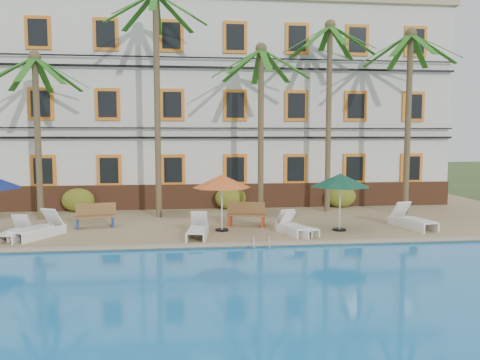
{
  "coord_description": "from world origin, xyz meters",
  "views": [
    {
      "loc": [
        -0.77,
        -15.66,
        3.75
      ],
      "look_at": [
        1.3,
        3.0,
        2.0
      ],
      "focal_mm": 35.0,
      "sensor_mm": 36.0,
      "label": 1
    }
  ],
  "objects": [
    {
      "name": "palm_a",
      "position": [
        -7.02,
        4.75,
        4.82
      ],
      "size": [
        4.33,
        4.33,
        7.03
      ],
      "color": "brown",
      "rests_on": "pool_deck"
    },
    {
      "name": "lounger_a",
      "position": [
        -6.69,
        0.84,
        0.51
      ],
      "size": [
        0.72,
        1.71,
        0.79
      ],
      "color": "white",
      "rests_on": "pool_deck"
    },
    {
      "name": "shrub_right",
      "position": [
        6.73,
        6.6,
        0.8
      ],
      "size": [
        1.5,
        0.9,
        1.1
      ],
      "primitive_type": "ellipsoid",
      "color": "#1D5117",
      "rests_on": "pool_deck"
    },
    {
      "name": "shrub_left",
      "position": [
        -5.89,
        6.6,
        0.8
      ],
      "size": [
        1.5,
        0.9,
        1.1
      ],
      "primitive_type": "ellipsoid",
      "color": "#1D5117",
      "rests_on": "pool_deck"
    },
    {
      "name": "umbrella_green",
      "position": [
        4.82,
        1.04,
        2.13
      ],
      "size": [
        2.2,
        2.2,
        2.21
      ],
      "color": "black",
      "rests_on": "pool_deck"
    },
    {
      "name": "bench_right",
      "position": [
        1.5,
        2.37,
        0.72
      ],
      "size": [
        1.57,
        0.88,
        0.93
      ],
      "color": "olive",
      "rests_on": "pool_deck"
    },
    {
      "name": "lounger_c",
      "position": [
        -0.47,
        0.45,
        0.53
      ],
      "size": [
        0.85,
        1.86,
        0.85
      ],
      "color": "white",
      "rests_on": "pool_deck"
    },
    {
      "name": "palm_e",
      "position": [
        9.0,
        4.38,
        5.53
      ],
      "size": [
        4.33,
        4.33,
        8.26
      ],
      "color": "brown",
      "rests_on": "pool_deck"
    },
    {
      "name": "lounger_d",
      "position": [
        2.95,
        0.71,
        0.52
      ],
      "size": [
        1.06,
        1.84,
        0.82
      ],
      "color": "white",
      "rests_on": "pool_deck"
    },
    {
      "name": "hotel_building",
      "position": [
        0.0,
        9.98,
        5.37
      ],
      "size": [
        25.4,
        6.44,
        10.22
      ],
      "color": "silver",
      "rests_on": "pool_deck"
    },
    {
      "name": "swimming_pool",
      "position": [
        0.0,
        -7.0,
        0.1
      ],
      "size": [
        26.0,
        12.0,
        0.2
      ],
      "primitive_type": "cube",
      "color": "#1B7ECE",
      "rests_on": "ground"
    },
    {
      "name": "pool_deck",
      "position": [
        0.0,
        5.0,
        0.12
      ],
      "size": [
        30.0,
        12.0,
        0.25
      ],
      "primitive_type": "cube",
      "color": "tan",
      "rests_on": "ground"
    },
    {
      "name": "lounger_b",
      "position": [
        -5.97,
        1.05,
        0.56
      ],
      "size": [
        1.57,
        2.1,
        0.94
      ],
      "color": "white",
      "rests_on": "pool_deck"
    },
    {
      "name": "lounger_e",
      "position": [
        3.07,
        0.51,
        0.5
      ],
      "size": [
        1.34,
        1.71,
        0.77
      ],
      "color": "white",
      "rests_on": "pool_deck"
    },
    {
      "name": "palm_d",
      "position": [
        5.7,
        5.52,
        5.83
      ],
      "size": [
        4.33,
        4.33,
        8.78
      ],
      "color": "brown",
      "rests_on": "pool_deck"
    },
    {
      "name": "umbrella_red",
      "position": [
        0.45,
        1.46,
        2.09
      ],
      "size": [
        2.16,
        2.16,
        2.17
      ],
      "color": "black",
      "rests_on": "pool_deck"
    },
    {
      "name": "shrub_mid",
      "position": [
        1.23,
        6.6,
        0.8
      ],
      "size": [
        1.5,
        0.9,
        1.1
      ],
      "primitive_type": "ellipsoid",
      "color": "#1D5117",
      "rests_on": "pool_deck"
    },
    {
      "name": "pool_coping",
      "position": [
        0.0,
        -0.9,
        0.28
      ],
      "size": [
        30.0,
        0.35,
        0.06
      ],
      "primitive_type": "cube",
      "color": "tan",
      "rests_on": "pool_deck"
    },
    {
      "name": "pool_ladder",
      "position": [
        1.52,
        -1.0,
        0.25
      ],
      "size": [
        0.54,
        0.74,
        0.74
      ],
      "color": "silver",
      "rests_on": "ground"
    },
    {
      "name": "bench_left",
      "position": [
        -4.37,
        2.66,
        0.72
      ],
      "size": [
        1.57,
        0.78,
        0.93
      ],
      "color": "olive",
      "rests_on": "pool_deck"
    },
    {
      "name": "palm_c",
      "position": [
        2.41,
        4.77,
        5.12
      ],
      "size": [
        4.33,
        4.33,
        7.55
      ],
      "color": "brown",
      "rests_on": "pool_deck"
    },
    {
      "name": "palm_b",
      "position": [
        -2.07,
        4.76,
        6.36
      ],
      "size": [
        4.33,
        4.33,
        9.73
      ],
      "color": "brown",
      "rests_on": "pool_deck"
    },
    {
      "name": "ground",
      "position": [
        0.0,
        0.0,
        0.0
      ],
      "size": [
        100.0,
        100.0,
        0.0
      ],
      "primitive_type": "plane",
      "color": "#384C23",
      "rests_on": "ground"
    },
    {
      "name": "lounger_f",
      "position": [
        7.73,
        1.22,
        0.56
      ],
      "size": [
        1.2,
        2.14,
        0.96
      ],
      "color": "white",
      "rests_on": "pool_deck"
    }
  ]
}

